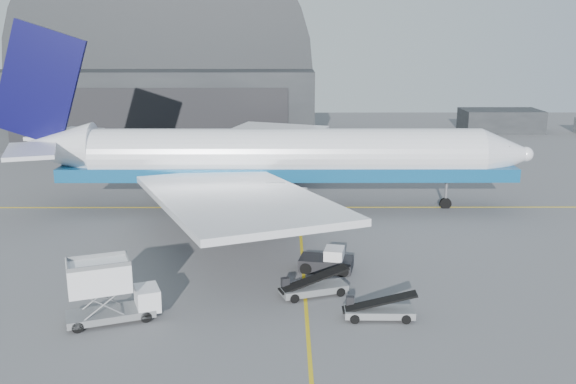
{
  "coord_description": "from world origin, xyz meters",
  "views": [
    {
      "loc": [
        -1.34,
        -44.75,
        18.01
      ],
      "look_at": [
        -1.16,
        8.77,
        4.5
      ],
      "focal_mm": 40.0,
      "sensor_mm": 36.0,
      "label": 1
    }
  ],
  "objects_px": {
    "belt_loader_a": "(313,288)",
    "catering_truck": "(108,292)",
    "airliner": "(265,157)",
    "belt_loader_b": "(378,310)",
    "pushback_tug": "(328,262)"
  },
  "relations": [
    {
      "from": "airliner",
      "to": "belt_loader_b",
      "type": "xyz_separation_m",
      "value": [
        8.01,
        -26.42,
        -4.84
      ]
    },
    {
      "from": "airliner",
      "to": "belt_loader_b",
      "type": "distance_m",
      "value": 28.03
    },
    {
      "from": "pushback_tug",
      "to": "airliner",
      "type": "bearing_deg",
      "value": 118.07
    },
    {
      "from": "pushback_tug",
      "to": "belt_loader_b",
      "type": "height_order",
      "value": "pushback_tug"
    },
    {
      "from": "belt_loader_b",
      "to": "pushback_tug",
      "type": "bearing_deg",
      "value": 108.35
    },
    {
      "from": "catering_truck",
      "to": "pushback_tug",
      "type": "height_order",
      "value": "catering_truck"
    },
    {
      "from": "catering_truck",
      "to": "belt_loader_b",
      "type": "bearing_deg",
      "value": -19.53
    },
    {
      "from": "pushback_tug",
      "to": "belt_loader_b",
      "type": "xyz_separation_m",
      "value": [
        2.7,
        -8.58,
        -0.14
      ]
    },
    {
      "from": "airliner",
      "to": "catering_truck",
      "type": "xyz_separation_m",
      "value": [
        -9.13,
        -26.74,
        -3.39
      ]
    },
    {
      "from": "catering_truck",
      "to": "pushback_tug",
      "type": "relative_size",
      "value": 1.4
    },
    {
      "from": "catering_truck",
      "to": "belt_loader_a",
      "type": "relative_size",
      "value": 1.22
    },
    {
      "from": "airliner",
      "to": "belt_loader_b",
      "type": "relative_size",
      "value": 11.54
    },
    {
      "from": "pushback_tug",
      "to": "belt_loader_a",
      "type": "relative_size",
      "value": 0.87
    },
    {
      "from": "belt_loader_a",
      "to": "catering_truck",
      "type": "bearing_deg",
      "value": 178.48
    },
    {
      "from": "airliner",
      "to": "belt_loader_b",
      "type": "bearing_deg",
      "value": -73.12
    }
  ]
}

